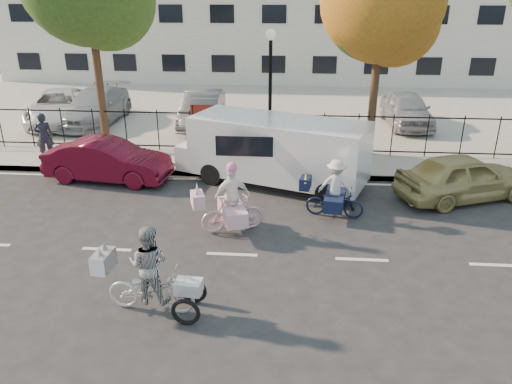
# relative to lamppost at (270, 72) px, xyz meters

# --- Properties ---
(ground) EXTENTS (120.00, 120.00, 0.00)m
(ground) POSITION_rel_lamppost_xyz_m (-0.50, -6.80, -3.11)
(ground) COLOR #333334
(road_markings) EXTENTS (60.00, 9.52, 0.01)m
(road_markings) POSITION_rel_lamppost_xyz_m (-0.50, -6.80, -3.11)
(road_markings) COLOR silver
(road_markings) RESTS_ON ground
(curb) EXTENTS (60.00, 0.10, 0.15)m
(curb) POSITION_rel_lamppost_xyz_m (-0.50, -1.75, -3.04)
(curb) COLOR #A8A399
(curb) RESTS_ON ground
(sidewalk) EXTENTS (60.00, 2.20, 0.15)m
(sidewalk) POSITION_rel_lamppost_xyz_m (-0.50, -0.70, -3.04)
(sidewalk) COLOR #A8A399
(sidewalk) RESTS_ON ground
(parking_lot) EXTENTS (60.00, 15.60, 0.15)m
(parking_lot) POSITION_rel_lamppost_xyz_m (-0.50, 8.20, -3.04)
(parking_lot) COLOR #A8A399
(parking_lot) RESTS_ON ground
(iron_fence) EXTENTS (58.00, 0.06, 1.50)m
(iron_fence) POSITION_rel_lamppost_xyz_m (-0.50, 0.40, -2.21)
(iron_fence) COLOR black
(iron_fence) RESTS_ON sidewalk
(building) EXTENTS (34.00, 10.00, 6.00)m
(building) POSITION_rel_lamppost_xyz_m (-0.50, 18.20, -0.11)
(building) COLOR silver
(building) RESTS_ON ground
(lamppost) EXTENTS (0.36, 0.36, 4.33)m
(lamppost) POSITION_rel_lamppost_xyz_m (0.00, 0.00, 0.00)
(lamppost) COLOR black
(lamppost) RESTS_ON sidewalk
(street_sign) EXTENTS (0.85, 0.06, 1.80)m
(street_sign) POSITION_rel_lamppost_xyz_m (-2.35, 0.00, -1.70)
(street_sign) COLOR black
(street_sign) RESTS_ON sidewalk
(zebra_trike) EXTENTS (2.10, 0.84, 1.79)m
(zebra_trike) POSITION_rel_lamppost_xyz_m (-1.76, -9.02, -2.42)
(zebra_trike) COLOR silver
(zebra_trike) RESTS_ON ground
(unicorn_bike) EXTENTS (1.87, 1.35, 1.85)m
(unicorn_bike) POSITION_rel_lamppost_xyz_m (-0.66, -5.59, -2.43)
(unicorn_bike) COLOR #E8B1C1
(unicorn_bike) RESTS_ON ground
(bull_bike) EXTENTS (1.78, 1.24, 1.62)m
(bull_bike) POSITION_rel_lamppost_xyz_m (1.98, -4.51, -2.47)
(bull_bike) COLOR #0F1A33
(bull_bike) RESTS_ON ground
(white_van) EXTENTS (6.33, 3.70, 2.08)m
(white_van) POSITION_rel_lamppost_xyz_m (0.29, -2.30, -1.96)
(white_van) COLOR white
(white_van) RESTS_ON ground
(red_sedan) EXTENTS (4.11, 1.86, 1.31)m
(red_sedan) POSITION_rel_lamppost_xyz_m (-5.00, -2.37, -2.46)
(red_sedan) COLOR #57091C
(red_sedan) RESTS_ON ground
(gold_sedan) EXTENTS (4.30, 2.96, 1.36)m
(gold_sedan) POSITION_rel_lamppost_xyz_m (5.80, -3.00, -2.43)
(gold_sedan) COLOR tan
(gold_sedan) RESTS_ON ground
(pedestrian) EXTENTS (0.71, 0.60, 1.65)m
(pedestrian) POSITION_rel_lamppost_xyz_m (-7.72, -0.98, -2.14)
(pedestrian) COLOR black
(pedestrian) RESTS_ON sidewalk
(lot_car_a) EXTENTS (2.02, 4.97, 1.44)m
(lot_car_a) POSITION_rel_lamppost_xyz_m (-7.83, 4.00, -2.24)
(lot_car_a) COLOR #A5A9AD
(lot_car_a) RESTS_ON parking_lot
(lot_car_b) EXTENTS (3.46, 5.42, 1.39)m
(lot_car_b) POSITION_rel_lamppost_xyz_m (-9.45, 3.92, -2.27)
(lot_car_b) COLOR white
(lot_car_b) RESTS_ON parking_lot
(lot_car_c) EXTENTS (1.65, 4.42, 1.44)m
(lot_car_c) POSITION_rel_lamppost_xyz_m (-3.10, 3.91, -2.24)
(lot_car_c) COLOR #55585D
(lot_car_c) RESTS_ON parking_lot
(lot_car_d) EXTENTS (1.90, 4.24, 1.42)m
(lot_car_d) POSITION_rel_lamppost_xyz_m (5.62, 4.59, -2.25)
(lot_car_d) COLOR #9C9DA3
(lot_car_d) RESTS_ON parking_lot
(tree_mid) EXTENTS (4.00, 4.00, 7.34)m
(tree_mid) POSITION_rel_lamppost_xyz_m (3.69, 0.56, 2.03)
(tree_mid) COLOR #442D1D
(tree_mid) RESTS_ON ground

